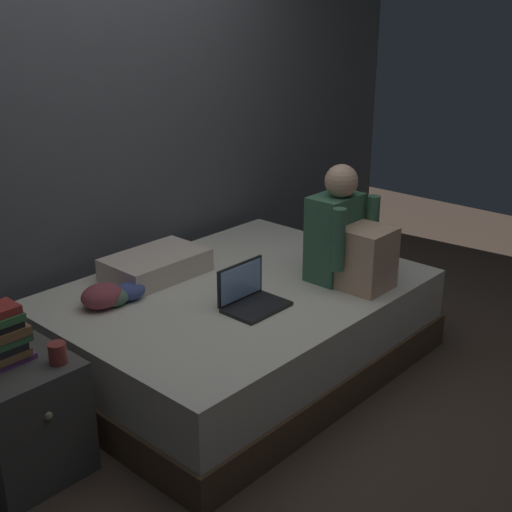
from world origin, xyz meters
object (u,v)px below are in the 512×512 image
at_px(laptop, 250,297).
at_px(clothes_pile, 111,295).
at_px(bed, 238,326).
at_px(nightstand, 23,419).
at_px(person_sitting, 348,239).
at_px(mug, 58,353).
at_px(pillow, 156,265).

bearing_deg(laptop, clothes_pile, 130.38).
relative_size(bed, laptop, 6.25).
bearing_deg(nightstand, bed, -1.49).
bearing_deg(bed, nightstand, 178.51).
relative_size(person_sitting, mug, 7.28).
height_order(mug, clothes_pile, mug).
bearing_deg(nightstand, laptop, -12.54).
distance_m(nightstand, clothes_pile, 0.80).
distance_m(person_sitting, clothes_pile, 1.29).
distance_m(laptop, mug, 1.04).
relative_size(person_sitting, pillow, 1.17).
relative_size(nightstand, laptop, 1.67).
bearing_deg(clothes_pile, laptop, -49.62).
height_order(pillow, mug, mug).
bearing_deg(bed, clothes_pile, 152.21).
distance_m(nightstand, pillow, 1.21).
bearing_deg(laptop, pillow, 94.50).
distance_m(pillow, mug, 1.11).
height_order(bed, nightstand, nightstand).
bearing_deg(nightstand, pillow, 20.67).
distance_m(person_sitting, mug, 1.66).
distance_m(bed, clothes_pile, 0.74).
relative_size(nightstand, person_sitting, 0.82).
xyz_separation_m(laptop, mug, (-1.03, 0.14, 0.04)).
relative_size(mug, clothes_pile, 0.26).
height_order(laptop, clothes_pile, laptop).
distance_m(person_sitting, laptop, 0.65).
height_order(person_sitting, clothes_pile, person_sitting).
xyz_separation_m(bed, laptop, (-0.14, -0.22, 0.30)).
relative_size(nightstand, pillow, 0.95).
relative_size(bed, person_sitting, 3.05).
xyz_separation_m(bed, clothes_pile, (-0.60, 0.32, 0.30)).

